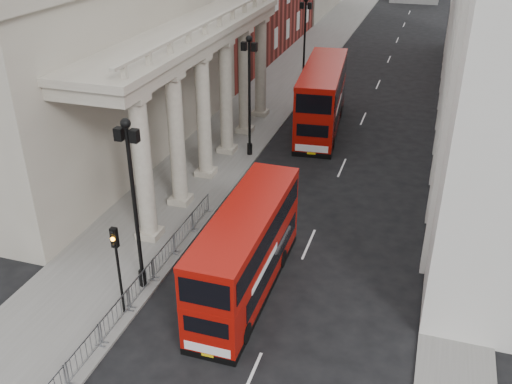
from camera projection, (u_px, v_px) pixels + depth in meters
ground at (111, 346)px, 23.42m from camera, size 260.00×260.00×0.00m
sidewalk_west at (260, 107)px, 49.51m from camera, size 6.00×140.00×0.12m
sidewalk_east at (458, 128)px, 45.07m from camera, size 3.00×140.00×0.12m
kerb at (292, 110)px, 48.71m from camera, size 0.20×140.00×0.14m
portico_building at (102, 68)px, 38.65m from camera, size 9.00×28.00×12.00m
lamp_post_south at (134, 195)px, 24.67m from camera, size 1.05×0.44×8.32m
lamp_post_mid at (249, 89)px, 38.17m from camera, size 1.05×0.44×8.32m
lamp_post_north at (305, 38)px, 51.67m from camera, size 1.05×0.44×8.32m
traffic_light at (117, 255)px, 23.78m from camera, size 0.28×0.33×4.30m
crowd_barriers at (129, 299)px, 25.08m from camera, size 0.50×18.75×1.10m
bus_near at (246, 249)px, 25.78m from camera, size 2.41×9.83×4.24m
bus_far at (322, 97)px, 43.90m from camera, size 3.94×11.87×5.03m
pedestrian_a at (177, 183)px, 34.42m from camera, size 0.71×0.55×1.75m
pedestrian_b at (203, 148)px, 39.46m from camera, size 0.79×0.64×1.54m
pedestrian_c at (225, 138)px, 41.03m from camera, size 0.90×0.79×1.54m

